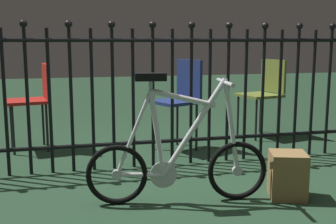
{
  "coord_description": "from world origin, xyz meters",
  "views": [
    {
      "loc": [
        -0.77,
        -2.81,
        1.07
      ],
      "look_at": [
        -0.03,
        0.21,
        0.55
      ],
      "focal_mm": 45.7,
      "sensor_mm": 36.0,
      "label": 1
    }
  ],
  "objects_px": {
    "chair_red": "(35,96)",
    "chair_olive": "(265,89)",
    "chair_navy": "(181,95)",
    "bicycle": "(178,157)",
    "display_crate": "(288,175)"
  },
  "relations": [
    {
      "from": "chair_olive",
      "to": "chair_navy",
      "type": "height_order",
      "value": "chair_navy"
    },
    {
      "from": "bicycle",
      "to": "display_crate",
      "type": "xyz_separation_m",
      "value": [
        0.76,
        -0.1,
        -0.15
      ]
    },
    {
      "from": "chair_olive",
      "to": "display_crate",
      "type": "height_order",
      "value": "chair_olive"
    },
    {
      "from": "chair_red",
      "to": "chair_olive",
      "type": "height_order",
      "value": "chair_olive"
    },
    {
      "from": "chair_red",
      "to": "display_crate",
      "type": "distance_m",
      "value": 2.54
    },
    {
      "from": "bicycle",
      "to": "display_crate",
      "type": "relative_size",
      "value": 3.82
    },
    {
      "from": "chair_red",
      "to": "chair_olive",
      "type": "relative_size",
      "value": 0.98
    },
    {
      "from": "chair_olive",
      "to": "display_crate",
      "type": "distance_m",
      "value": 2.0
    },
    {
      "from": "chair_olive",
      "to": "chair_red",
      "type": "bearing_deg",
      "value": -179.67
    },
    {
      "from": "bicycle",
      "to": "chair_olive",
      "type": "xyz_separation_m",
      "value": [
        1.49,
        1.73,
        0.22
      ]
    },
    {
      "from": "chair_navy",
      "to": "bicycle",
      "type": "bearing_deg",
      "value": -106.54
    },
    {
      "from": "chair_red",
      "to": "display_crate",
      "type": "bearing_deg",
      "value": -46.09
    },
    {
      "from": "chair_red",
      "to": "chair_olive",
      "type": "distance_m",
      "value": 2.47
    },
    {
      "from": "bicycle",
      "to": "chair_navy",
      "type": "distance_m",
      "value": 1.45
    },
    {
      "from": "bicycle",
      "to": "chair_red",
      "type": "distance_m",
      "value": 1.99
    }
  ]
}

